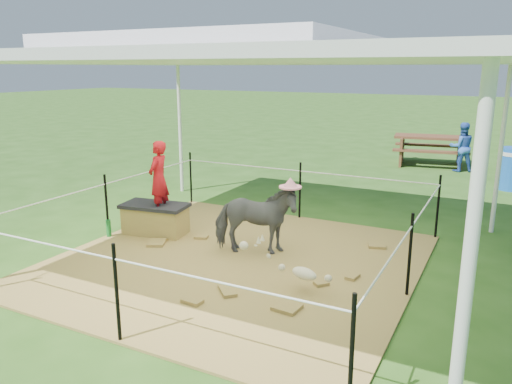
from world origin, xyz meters
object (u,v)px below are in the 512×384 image
at_px(woman, 158,172).
at_px(distant_person, 462,147).
at_px(straw_bale, 155,220).
at_px(pony, 255,220).
at_px(green_bottle, 109,228).
at_px(picnic_table_near, 430,150).
at_px(trash_barrel, 512,169).
at_px(foal, 304,271).

bearing_deg(woman, distant_person, 145.54).
distance_m(straw_bale, pony, 1.81).
relative_size(green_bottle, pony, 0.23).
relative_size(straw_bale, picnic_table_near, 0.50).
xyz_separation_m(green_bottle, trash_barrel, (5.45, 6.37, 0.29)).
bearing_deg(foal, straw_bale, -178.98).
bearing_deg(woman, pony, 78.98).
bearing_deg(distant_person, straw_bale, 41.21).
bearing_deg(picnic_table_near, distant_person, -42.32).
bearing_deg(picnic_table_near, woman, -117.64).
bearing_deg(foal, picnic_table_near, 108.13).
distance_m(green_bottle, pony, 2.39).
distance_m(green_bottle, trash_barrel, 8.39).
height_order(straw_bale, woman, woman).
height_order(straw_bale, foal, foal).
distance_m(straw_bale, distant_person, 8.37).
distance_m(pony, foal, 1.37).
xyz_separation_m(picnic_table_near, distant_person, (0.81, -0.55, 0.22)).
relative_size(woman, foal, 1.26).
xyz_separation_m(green_bottle, distant_person, (4.28, 7.93, 0.46)).
bearing_deg(foal, green_bottle, -168.99).
relative_size(green_bottle, distant_person, 0.21).
height_order(woman, pony, woman).
bearing_deg(trash_barrel, distant_person, 127.06).
distance_m(green_bottle, foal, 3.43).
relative_size(straw_bale, pony, 0.82).
xyz_separation_m(foal, distant_person, (0.88, 8.38, 0.34)).
height_order(straw_bale, green_bottle, straw_bale).
bearing_deg(distant_person, pony, 53.27).
bearing_deg(trash_barrel, picnic_table_near, 133.37).
xyz_separation_m(woman, trash_barrel, (4.80, 5.92, -0.57)).
xyz_separation_m(pony, picnic_table_near, (1.13, 8.10, -0.13)).
height_order(green_bottle, pony, pony).
relative_size(woman, green_bottle, 4.32).
xyz_separation_m(woman, foal, (2.75, -0.90, -0.74)).
bearing_deg(picnic_table_near, foal, -98.73).
distance_m(green_bottle, picnic_table_near, 9.16).
height_order(woman, picnic_table_near, woman).
xyz_separation_m(green_bottle, foal, (3.40, -0.45, 0.12)).
relative_size(straw_bale, woman, 0.83).
bearing_deg(green_bottle, straw_bale, 39.29).
distance_m(woman, pony, 1.76).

